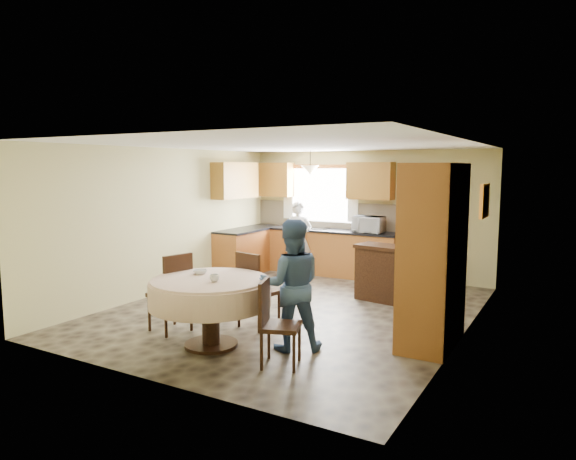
% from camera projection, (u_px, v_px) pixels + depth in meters
% --- Properties ---
extents(floor, '(5.00, 6.00, 0.01)m').
position_uv_depth(floor, '(293.00, 310.00, 7.85)').
color(floor, brown).
rests_on(floor, ground).
extents(ceiling, '(5.00, 6.00, 0.01)m').
position_uv_depth(ceiling, '(293.00, 145.00, 7.54)').
color(ceiling, white).
rests_on(ceiling, wall_back).
extents(wall_back, '(5.00, 0.02, 2.50)m').
position_uv_depth(wall_back, '(366.00, 214.00, 10.28)').
color(wall_back, tan).
rests_on(wall_back, floor).
extents(wall_front, '(5.00, 0.02, 2.50)m').
position_uv_depth(wall_front, '(146.00, 260.00, 5.11)').
color(wall_front, tan).
rests_on(wall_front, floor).
extents(wall_left, '(0.02, 6.00, 2.50)m').
position_uv_depth(wall_left, '(168.00, 221.00, 8.93)').
color(wall_left, tan).
rests_on(wall_left, floor).
extents(wall_right, '(0.02, 6.00, 2.50)m').
position_uv_depth(wall_right, '(466.00, 241.00, 6.47)').
color(wall_right, tan).
rests_on(wall_right, floor).
extents(window, '(1.40, 0.03, 1.10)m').
position_uv_depth(window, '(321.00, 195.00, 10.71)').
color(window, white).
rests_on(window, wall_back).
extents(curtain_left, '(0.22, 0.02, 1.15)m').
position_uv_depth(curtain_left, '(288.00, 192.00, 11.03)').
color(curtain_left, white).
rests_on(curtain_left, wall_back).
extents(curtain_right, '(0.22, 0.02, 1.15)m').
position_uv_depth(curtain_right, '(353.00, 193.00, 10.30)').
color(curtain_right, white).
rests_on(curtain_right, wall_back).
extents(base_cab_back, '(3.30, 0.60, 0.88)m').
position_uv_depth(base_cab_back, '(321.00, 252.00, 10.54)').
color(base_cab_back, '#BA7231').
rests_on(base_cab_back, floor).
extents(counter_back, '(3.30, 0.64, 0.04)m').
position_uv_depth(counter_back, '(321.00, 230.00, 10.48)').
color(counter_back, black).
rests_on(counter_back, base_cab_back).
extents(base_cab_left, '(0.60, 1.20, 0.88)m').
position_uv_depth(base_cab_left, '(242.00, 253.00, 10.43)').
color(base_cab_left, '#BA7231').
rests_on(base_cab_left, floor).
extents(counter_left, '(0.64, 1.20, 0.04)m').
position_uv_depth(counter_left, '(241.00, 231.00, 10.37)').
color(counter_left, black).
rests_on(counter_left, base_cab_left).
extents(backsplash, '(3.30, 0.02, 0.55)m').
position_uv_depth(backsplash, '(327.00, 215.00, 10.70)').
color(backsplash, tan).
rests_on(backsplash, wall_back).
extents(wall_cab_left, '(0.85, 0.33, 0.72)m').
position_uv_depth(wall_cab_left, '(274.00, 180.00, 11.07)').
color(wall_cab_left, '#AD772B').
rests_on(wall_cab_left, wall_back).
extents(wall_cab_right, '(0.90, 0.33, 0.72)m').
position_uv_depth(wall_cab_right, '(370.00, 181.00, 9.99)').
color(wall_cab_right, '#AD772B').
rests_on(wall_cab_right, wall_back).
extents(wall_cab_side, '(0.33, 1.20, 0.72)m').
position_uv_depth(wall_cab_side, '(235.00, 180.00, 10.32)').
color(wall_cab_side, '#AD772B').
rests_on(wall_cab_side, wall_left).
extents(oven_tower, '(0.66, 0.62, 2.12)m').
position_uv_depth(oven_tower, '(418.00, 228.00, 9.47)').
color(oven_tower, '#BA7231').
rests_on(oven_tower, floor).
extents(oven_upper, '(0.56, 0.01, 0.45)m').
position_uv_depth(oven_upper, '(413.00, 219.00, 9.18)').
color(oven_upper, black).
rests_on(oven_upper, oven_tower).
extents(oven_lower, '(0.56, 0.01, 0.45)m').
position_uv_depth(oven_lower, '(413.00, 247.00, 9.24)').
color(oven_lower, black).
rests_on(oven_lower, oven_tower).
extents(pendant, '(0.36, 0.36, 0.18)m').
position_uv_depth(pendant, '(310.00, 170.00, 10.24)').
color(pendant, beige).
rests_on(pendant, ceiling).
extents(sideboard, '(1.27, 0.69, 0.86)m').
position_uv_depth(sideboard, '(392.00, 276.00, 8.28)').
color(sideboard, '#391F0F').
rests_on(sideboard, floor).
extents(space_heater, '(0.43, 0.36, 0.50)m').
position_uv_depth(space_heater, '(409.00, 310.00, 6.96)').
color(space_heater, black).
rests_on(space_heater, floor).
extents(cupboard, '(0.58, 1.16, 2.22)m').
position_uv_depth(cupboard, '(433.00, 256.00, 6.19)').
color(cupboard, '#BA7231').
rests_on(cupboard, floor).
extents(dining_table, '(1.47, 1.47, 0.84)m').
position_uv_depth(dining_table, '(210.00, 294.00, 6.19)').
color(dining_table, '#391F0F').
rests_on(dining_table, floor).
extents(chair_left, '(0.55, 0.55, 1.06)m').
position_uv_depth(chair_left, '(173.00, 289.00, 6.73)').
color(chair_left, '#391F0F').
rests_on(chair_left, floor).
extents(chair_back, '(0.54, 0.54, 1.04)m').
position_uv_depth(chair_back, '(254.00, 286.00, 6.91)').
color(chair_back, '#391F0F').
rests_on(chair_back, floor).
extents(chair_right, '(0.52, 0.52, 0.95)m').
position_uv_depth(chair_right, '(274.00, 319.00, 5.61)').
color(chair_right, '#391F0F').
rests_on(chair_right, floor).
extents(framed_picture, '(0.06, 0.62, 0.52)m').
position_uv_depth(framed_picture, '(484.00, 201.00, 7.74)').
color(framed_picture, '#ECB245').
rests_on(framed_picture, wall_right).
extents(microwave, '(0.58, 0.40, 0.31)m').
position_uv_depth(microwave, '(368.00, 224.00, 9.91)').
color(microwave, silver).
rests_on(microwave, counter_back).
extents(person_sink, '(0.63, 0.52, 1.50)m').
position_uv_depth(person_sink, '(298.00, 239.00, 10.31)').
color(person_sink, silver).
rests_on(person_sink, floor).
extents(person_dining, '(0.96, 0.92, 1.57)m').
position_uv_depth(person_dining, '(291.00, 285.00, 6.09)').
color(person_dining, '#3A557F').
rests_on(person_dining, floor).
extents(bowl_sideboard, '(0.25, 0.25, 0.05)m').
position_uv_depth(bowl_sideboard, '(375.00, 247.00, 8.37)').
color(bowl_sideboard, '#B2B2B2').
rests_on(bowl_sideboard, sideboard).
extents(bottle_sideboard, '(0.13, 0.13, 0.29)m').
position_uv_depth(bottle_sideboard, '(419.00, 243.00, 8.00)').
color(bottle_sideboard, silver).
rests_on(bottle_sideboard, sideboard).
extents(cup_table, '(0.12, 0.12, 0.09)m').
position_uv_depth(cup_table, '(214.00, 278.00, 6.00)').
color(cup_table, '#B2B2B2').
rests_on(cup_table, dining_table).
extents(bowl_table, '(0.21, 0.21, 0.05)m').
position_uv_depth(bowl_table, '(200.00, 272.00, 6.43)').
color(bowl_table, '#B2B2B2').
rests_on(bowl_table, dining_table).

